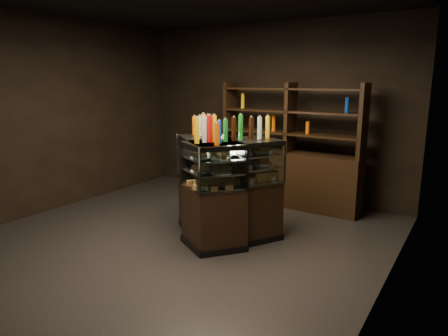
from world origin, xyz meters
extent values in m
plane|color=black|center=(0.00, 0.00, 0.00)|extent=(5.00, 5.00, 0.00)
cube|color=black|center=(0.00, 2.50, 1.50)|extent=(5.00, 0.02, 3.00)
cube|color=black|center=(2.50, 0.00, 1.50)|extent=(0.02, 5.00, 3.00)
cube|color=black|center=(-2.50, 0.00, 1.50)|extent=(0.02, 5.00, 3.00)
cube|color=black|center=(0.60, 0.24, 0.38)|extent=(1.08, 1.31, 0.77)
cube|color=black|center=(0.60, 0.24, 0.04)|extent=(1.12, 1.35, 0.08)
cube|color=black|center=(0.60, 0.24, 1.28)|extent=(1.08, 1.31, 0.06)
cube|color=silver|center=(0.60, 0.24, 0.78)|extent=(1.02, 1.24, 0.02)
cube|color=silver|center=(0.60, 0.24, 0.96)|extent=(1.02, 1.24, 0.02)
cube|color=silver|center=(0.60, 0.24, 1.12)|extent=(1.02, 1.24, 0.02)
cube|color=white|center=(0.87, 0.10, 1.04)|extent=(0.58, 1.03, 0.54)
cylinder|color=silver|center=(1.15, 0.61, 1.04)|extent=(0.03, 0.03, 0.56)
cylinder|color=silver|center=(0.57, -0.41, 1.04)|extent=(0.03, 0.03, 0.56)
cube|color=black|center=(0.30, 0.19, 0.38)|extent=(1.28, 1.19, 0.77)
cube|color=black|center=(0.30, 0.19, 0.04)|extent=(1.32, 1.23, 0.08)
cube|color=black|center=(0.30, 0.19, 1.28)|extent=(1.28, 1.19, 0.06)
cube|color=silver|center=(0.30, 0.19, 0.78)|extent=(1.21, 1.12, 0.02)
cube|color=silver|center=(0.30, 0.19, 0.96)|extent=(1.21, 1.12, 0.02)
cube|color=silver|center=(0.30, 0.19, 1.12)|extent=(1.21, 1.12, 0.02)
cube|color=white|center=(0.11, -0.05, 1.04)|extent=(0.92, 0.74, 0.54)
cylinder|color=silver|center=(0.57, -0.41, 1.04)|extent=(0.03, 0.03, 0.56)
cylinder|color=silver|center=(-0.34, 0.32, 1.04)|extent=(0.03, 0.03, 0.56)
cube|color=#B58A41|center=(0.39, -0.20, 0.81)|extent=(0.17, 0.20, 0.06)
cube|color=#B58A41|center=(0.47, -0.06, 0.81)|extent=(0.17, 0.20, 0.06)
cube|color=#B58A41|center=(0.55, 0.09, 0.81)|extent=(0.17, 0.20, 0.06)
cube|color=#B58A41|center=(0.63, 0.23, 0.81)|extent=(0.17, 0.20, 0.06)
cube|color=#B58A41|center=(0.71, 0.37, 0.81)|extent=(0.17, 0.20, 0.06)
cube|color=#B58A41|center=(0.79, 0.52, 0.81)|extent=(0.17, 0.20, 0.06)
cube|color=#B58A41|center=(0.87, 0.66, 0.81)|extent=(0.17, 0.20, 0.06)
cylinder|color=white|center=(0.39, -0.14, 0.97)|extent=(0.24, 0.24, 0.01)
cube|color=#B58A41|center=(0.39, -0.14, 1.01)|extent=(0.16, 0.19, 0.05)
cylinder|color=white|center=(0.53, 0.12, 0.97)|extent=(0.24, 0.24, 0.01)
cube|color=#B58A41|center=(0.53, 0.12, 1.01)|extent=(0.16, 0.19, 0.05)
cylinder|color=white|center=(0.68, 0.37, 0.97)|extent=(0.24, 0.24, 0.01)
cube|color=#B58A41|center=(0.68, 0.37, 1.01)|extent=(0.16, 0.19, 0.05)
cylinder|color=white|center=(0.82, 0.63, 0.97)|extent=(0.24, 0.24, 0.01)
cube|color=#B58A41|center=(0.82, 0.63, 1.01)|extent=(0.16, 0.19, 0.05)
cylinder|color=white|center=(0.39, -0.14, 1.14)|extent=(0.24, 0.24, 0.02)
cube|color=#B58A41|center=(0.39, -0.14, 1.17)|extent=(0.16, 0.19, 0.05)
cylinder|color=white|center=(0.53, 0.12, 1.14)|extent=(0.24, 0.24, 0.02)
cube|color=#B58A41|center=(0.53, 0.12, 1.17)|extent=(0.16, 0.19, 0.05)
cylinder|color=white|center=(0.68, 0.37, 1.14)|extent=(0.24, 0.24, 0.02)
cube|color=#B58A41|center=(0.68, 0.37, 1.17)|extent=(0.16, 0.19, 0.05)
cylinder|color=white|center=(0.82, 0.63, 1.14)|extent=(0.24, 0.24, 0.02)
cube|color=#B58A41|center=(0.82, 0.63, 1.17)|extent=(0.16, 0.19, 0.05)
cube|color=#B58A41|center=(-0.10, 0.47, 0.81)|extent=(0.20, 0.18, 0.06)
cube|color=#B58A41|center=(0.03, 0.37, 0.81)|extent=(0.20, 0.18, 0.06)
cube|color=#B58A41|center=(0.15, 0.27, 0.81)|extent=(0.20, 0.18, 0.06)
cube|color=#B58A41|center=(0.28, 0.16, 0.81)|extent=(0.20, 0.18, 0.06)
cube|color=#B58A41|center=(0.41, 0.06, 0.81)|extent=(0.20, 0.18, 0.06)
cube|color=#B58A41|center=(0.54, -0.04, 0.81)|extent=(0.20, 0.18, 0.06)
cube|color=#B58A41|center=(0.67, -0.15, 0.81)|extent=(0.20, 0.18, 0.06)
cylinder|color=white|center=(-0.05, 0.46, 0.97)|extent=(0.24, 0.24, 0.01)
cube|color=#B58A41|center=(-0.05, 0.46, 1.01)|extent=(0.19, 0.17, 0.05)
cylinder|color=white|center=(0.19, 0.28, 0.97)|extent=(0.24, 0.24, 0.01)
cube|color=#B58A41|center=(0.19, 0.28, 1.01)|extent=(0.19, 0.17, 0.05)
cylinder|color=white|center=(0.42, 0.09, 0.97)|extent=(0.24, 0.24, 0.01)
cube|color=#B58A41|center=(0.42, 0.09, 1.01)|extent=(0.19, 0.17, 0.05)
cylinder|color=white|center=(0.65, -0.09, 0.97)|extent=(0.24, 0.24, 0.01)
cube|color=#B58A41|center=(0.65, -0.09, 1.01)|extent=(0.19, 0.17, 0.05)
cylinder|color=white|center=(-0.05, 0.46, 1.14)|extent=(0.24, 0.24, 0.02)
cube|color=#B58A41|center=(-0.05, 0.46, 1.17)|extent=(0.19, 0.17, 0.05)
cylinder|color=white|center=(0.19, 0.28, 1.14)|extent=(0.24, 0.24, 0.02)
cube|color=#B58A41|center=(0.19, 0.28, 1.17)|extent=(0.19, 0.17, 0.05)
cylinder|color=white|center=(0.42, 0.09, 1.14)|extent=(0.24, 0.24, 0.02)
cube|color=#B58A41|center=(0.42, 0.09, 1.17)|extent=(0.19, 0.17, 0.05)
cylinder|color=white|center=(0.65, -0.09, 1.14)|extent=(0.24, 0.24, 0.02)
cube|color=#B58A41|center=(0.65, -0.09, 1.17)|extent=(0.19, 0.17, 0.05)
cylinder|color=silver|center=(0.36, -0.18, 1.45)|extent=(0.06, 0.06, 0.28)
cylinder|color=silver|center=(0.36, -0.18, 1.60)|extent=(0.03, 0.03, 0.02)
cylinder|color=#147223|center=(0.42, -0.08, 1.45)|extent=(0.06, 0.06, 0.28)
cylinder|color=silver|center=(0.42, -0.08, 1.60)|extent=(0.03, 0.03, 0.02)
cylinder|color=yellow|center=(0.48, 0.03, 1.45)|extent=(0.06, 0.06, 0.28)
cylinder|color=silver|center=(0.48, 0.03, 1.60)|extent=(0.03, 0.03, 0.02)
cylinder|color=#B20C0A|center=(0.54, 0.14, 1.45)|extent=(0.06, 0.06, 0.28)
cylinder|color=silver|center=(0.54, 0.14, 1.60)|extent=(0.03, 0.03, 0.02)
cylinder|color=#0F38B2|center=(0.60, 0.24, 1.45)|extent=(0.06, 0.06, 0.28)
cylinder|color=silver|center=(0.60, 0.24, 1.60)|extent=(0.03, 0.03, 0.02)
cylinder|color=#D8590A|center=(0.66, 0.35, 1.45)|extent=(0.06, 0.06, 0.28)
cylinder|color=silver|center=(0.66, 0.35, 1.60)|extent=(0.03, 0.03, 0.02)
cylinder|color=black|center=(0.73, 0.46, 1.45)|extent=(0.06, 0.06, 0.28)
cylinder|color=silver|center=(0.73, 0.46, 1.60)|extent=(0.03, 0.03, 0.02)
cylinder|color=silver|center=(0.79, 0.57, 1.45)|extent=(0.06, 0.06, 0.28)
cylinder|color=silver|center=(0.79, 0.57, 1.60)|extent=(0.03, 0.03, 0.02)
cylinder|color=#147223|center=(0.85, 0.67, 1.45)|extent=(0.06, 0.06, 0.28)
cylinder|color=silver|center=(0.85, 0.67, 1.60)|extent=(0.03, 0.03, 0.02)
cylinder|color=silver|center=(-0.08, 0.49, 1.45)|extent=(0.06, 0.06, 0.28)
cylinder|color=silver|center=(-0.08, 0.49, 1.60)|extent=(0.03, 0.03, 0.02)
cylinder|color=#147223|center=(0.01, 0.42, 1.45)|extent=(0.06, 0.06, 0.28)
cylinder|color=silver|center=(0.01, 0.42, 1.60)|extent=(0.03, 0.03, 0.02)
cylinder|color=yellow|center=(0.11, 0.34, 1.45)|extent=(0.06, 0.06, 0.28)
cylinder|color=silver|center=(0.11, 0.34, 1.60)|extent=(0.03, 0.03, 0.02)
cylinder|color=#B20C0A|center=(0.20, 0.26, 1.45)|extent=(0.06, 0.06, 0.28)
cylinder|color=silver|center=(0.20, 0.26, 1.60)|extent=(0.03, 0.03, 0.02)
cylinder|color=#0F38B2|center=(0.30, 0.19, 1.45)|extent=(0.06, 0.06, 0.28)
cylinder|color=silver|center=(0.30, 0.19, 1.60)|extent=(0.03, 0.03, 0.02)
cylinder|color=#D8590A|center=(0.40, 0.11, 1.45)|extent=(0.06, 0.06, 0.28)
cylinder|color=silver|center=(0.40, 0.11, 1.60)|extent=(0.03, 0.03, 0.02)
cylinder|color=black|center=(0.49, 0.03, 1.45)|extent=(0.06, 0.06, 0.28)
cylinder|color=silver|center=(0.49, 0.03, 1.60)|extent=(0.03, 0.03, 0.02)
cylinder|color=silver|center=(0.59, -0.05, 1.45)|extent=(0.06, 0.06, 0.28)
cylinder|color=silver|center=(0.59, -0.05, 1.60)|extent=(0.03, 0.03, 0.02)
cylinder|color=#147223|center=(0.68, -0.12, 1.45)|extent=(0.06, 0.06, 0.28)
cylinder|color=silver|center=(0.68, -0.12, 1.60)|extent=(0.03, 0.03, 0.02)
cylinder|color=black|center=(0.77, 0.40, 0.08)|extent=(0.20, 0.20, 0.15)
cone|color=#175221|center=(0.77, 0.40, 0.37)|extent=(0.31, 0.31, 0.43)
cone|color=#175221|center=(0.77, 0.40, 0.51)|extent=(0.24, 0.24, 0.30)
cube|color=black|center=(0.58, 2.05, 0.45)|extent=(2.35, 0.47, 0.90)
cube|color=black|center=(-0.57, 2.07, 1.45)|extent=(0.07, 0.38, 1.10)
cube|color=black|center=(0.58, 2.05, 1.45)|extent=(0.07, 0.38, 1.10)
cube|color=black|center=(1.72, 2.03, 1.45)|extent=(0.07, 0.38, 1.10)
cube|color=black|center=(0.58, 2.05, 1.20)|extent=(2.31, 0.42, 0.03)
cube|color=black|center=(0.58, 2.05, 1.55)|extent=(2.31, 0.42, 0.03)
cube|color=black|center=(0.58, 2.05, 1.90)|extent=(2.31, 0.42, 0.03)
cylinder|color=silver|center=(-0.31, 2.07, 1.32)|extent=(0.06, 0.06, 0.22)
cylinder|color=#147223|center=(0.28, 2.06, 1.32)|extent=(0.06, 0.06, 0.22)
cylinder|color=yellow|center=(0.87, 2.04, 1.32)|extent=(0.06, 0.06, 0.22)
cylinder|color=#B20C0A|center=(1.47, 2.03, 1.32)|extent=(0.06, 0.06, 0.22)
camera|label=1|loc=(3.14, -3.90, 2.02)|focal=32.00mm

